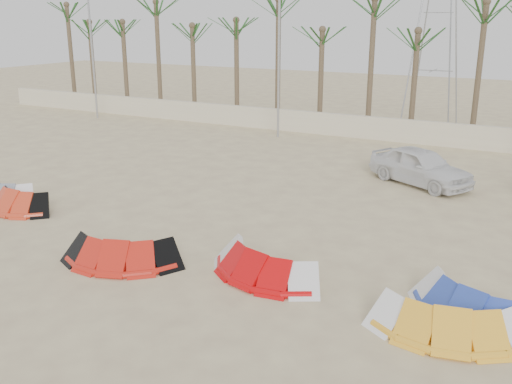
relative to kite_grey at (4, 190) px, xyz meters
The scene contains 13 objects.
ground 10.88m from the kite_grey, 22.87° to the right, with size 120.00×120.00×0.00m, color beige.
boundary_wall 20.40m from the kite_grey, 60.59° to the left, with size 60.00×0.30×1.30m, color beige.
palm_line 22.85m from the kite_grey, 60.99° to the left, with size 52.00×4.00×7.70m.
lamp_a 19.40m from the kite_grey, 122.23° to the left, with size 1.25×0.14×11.00m.
lamp_b 17.14m from the kite_grey, 75.58° to the left, with size 1.25×0.14×11.00m.
pylon 26.21m from the kite_grey, 65.13° to the left, with size 3.00×3.00×14.00m, color #A5A8AD, non-canonical shape.
kite_grey is the anchor object (origin of this frame).
kite_red_left 1.57m from the kite_grey, 14.95° to the right, with size 2.94×1.56×0.90m.
kite_red_mid 8.29m from the kite_grey, 15.73° to the right, with size 3.76×2.44×0.90m.
kite_red_right 11.98m from the kite_grey, ahead, with size 3.78×2.29×0.90m.
kite_orange 17.02m from the kite_grey, ahead, with size 3.71×2.13×0.90m.
kite_blue 17.33m from the kite_grey, ahead, with size 3.70×2.49×0.90m.
car 16.72m from the kite_grey, 35.58° to the left, with size 1.84×4.58×1.56m, color white.
Camera 1 is at (8.36, -9.68, 6.79)m, focal length 40.00 mm.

